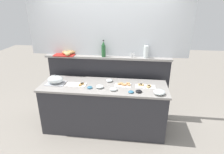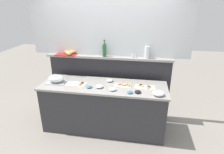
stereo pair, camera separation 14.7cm
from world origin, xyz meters
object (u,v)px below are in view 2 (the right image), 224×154
object	(u,v)px
sandwich_platter_side	(145,87)
salt_shaker	(132,55)
glass_bowl_small	(158,93)
wine_bottle_green	(104,49)
serving_cloche	(56,79)
condiment_bowl_red	(89,87)
sandwich_platter_front	(123,85)
condiment_bowl_dark	(130,92)
glass_bowl_large	(113,89)
water_carafe	(147,52)
pepper_shaker	(135,55)
sandwich_platter_rear	(77,84)
glass_bowl_medium	(110,80)
bread_basket	(69,53)
condiment_bowl_cream	(138,92)
glass_bowl_extra	(99,86)

from	to	relation	value
sandwich_platter_side	salt_shaker	bearing A→B (deg)	121.28
glass_bowl_small	wine_bottle_green	bearing A→B (deg)	146.16
wine_bottle_green	salt_shaker	bearing A→B (deg)	1.98
serving_cloche	glass_bowl_small	world-z (taller)	serving_cloche
condiment_bowl_red	sandwich_platter_side	bearing A→B (deg)	10.46
sandwich_platter_front	condiment_bowl_dark	xyz separation A→B (m)	(0.14, -0.27, 0.00)
salt_shaker	serving_cloche	bearing A→B (deg)	-159.69
glass_bowl_large	condiment_bowl_dark	distance (m)	0.30
water_carafe	sandwich_platter_side	bearing A→B (deg)	-90.06
pepper_shaker	water_carafe	xyz separation A→B (m)	(0.22, 0.00, 0.07)
sandwich_platter_rear	water_carafe	xyz separation A→B (m)	(1.19, 0.51, 0.50)
sandwich_platter_side	condiment_bowl_red	xyz separation A→B (m)	(-0.94, -0.17, 0.00)
sandwich_platter_front	wine_bottle_green	size ratio (longest dim) A/B	0.90
glass_bowl_medium	bread_basket	xyz separation A→B (m)	(-0.86, 0.30, 0.41)
glass_bowl_medium	condiment_bowl_cream	bearing A→B (deg)	-35.05
glass_bowl_medium	wine_bottle_green	size ratio (longest dim) A/B	0.39
condiment_bowl_cream	condiment_bowl_dark	distance (m)	0.13
sandwich_platter_front	condiment_bowl_red	size ratio (longest dim) A/B	3.05
sandwich_platter_front	glass_bowl_large	distance (m)	0.27
condiment_bowl_dark	glass_bowl_small	bearing A→B (deg)	0.43
glass_bowl_extra	condiment_bowl_cream	size ratio (longest dim) A/B	1.25
bread_basket	serving_cloche	bearing A→B (deg)	-99.81
sandwich_platter_front	pepper_shaker	world-z (taller)	pepper_shaker
serving_cloche	condiment_bowl_dark	size ratio (longest dim) A/B	3.74
glass_bowl_extra	serving_cloche	bearing A→B (deg)	174.16
sandwich_platter_side	condiment_bowl_dark	bearing A→B (deg)	-132.60
glass_bowl_medium	salt_shaker	distance (m)	0.63
glass_bowl_small	sandwich_platter_rear	bearing A→B (deg)	172.62
glass_bowl_extra	salt_shaker	xyz separation A→B (m)	(0.51, 0.58, 0.42)
sandwich_platter_side	glass_bowl_small	world-z (taller)	glass_bowl_small
serving_cloche	glass_bowl_medium	xyz separation A→B (m)	(0.95, 0.21, -0.05)
sandwich_platter_side	condiment_bowl_cream	bearing A→B (deg)	-116.45
sandwich_platter_front	condiment_bowl_dark	world-z (taller)	sandwich_platter_front
glass_bowl_medium	pepper_shaker	world-z (taller)	pepper_shaker
salt_shaker	water_carafe	world-z (taller)	water_carafe
glass_bowl_large	wine_bottle_green	distance (m)	0.85
bread_basket	glass_bowl_extra	bearing A→B (deg)	-38.57
sandwich_platter_front	glass_bowl_extra	world-z (taller)	glass_bowl_extra
glass_bowl_small	condiment_bowl_red	xyz separation A→B (m)	(-1.15, 0.08, -0.02)
wine_bottle_green	bread_basket	world-z (taller)	wine_bottle_green
condiment_bowl_cream	salt_shaker	bearing A→B (deg)	103.05
sandwich_platter_rear	glass_bowl_medium	xyz separation A→B (m)	(0.55, 0.22, 0.01)
sandwich_platter_side	condiment_bowl_red	size ratio (longest dim) A/B	3.73
salt_shaker	glass_bowl_small	bearing A→B (deg)	-55.36
glass_bowl_small	water_carafe	distance (m)	0.87
serving_cloche	glass_bowl_medium	size ratio (longest dim) A/B	2.79
sandwich_platter_side	pepper_shaker	bearing A→B (deg)	116.87
sandwich_platter_rear	glass_bowl_extra	world-z (taller)	glass_bowl_extra
serving_cloche	water_carafe	distance (m)	1.73
condiment_bowl_cream	glass_bowl_medium	bearing A→B (deg)	144.95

